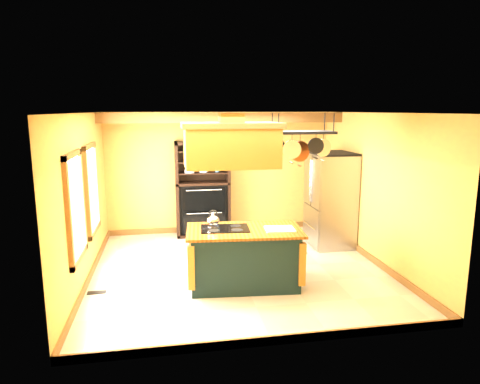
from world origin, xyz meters
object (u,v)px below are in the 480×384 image
object	(u,v)px
pot_rack	(302,139)
refrigerator	(330,201)
kitchen_island	(244,257)
range_hood	(231,144)
hutch	(203,198)

from	to	relation	value
pot_rack	refrigerator	size ratio (longest dim) A/B	0.55
pot_rack	refrigerator	xyz separation A→B (m)	(1.19, 1.73, -1.39)
kitchen_island	refrigerator	xyz separation A→B (m)	(2.10, 1.74, 0.45)
range_hood	pot_rack	world-z (taller)	same
pot_rack	hutch	distance (m)	3.54
range_hood	pot_rack	xyz separation A→B (m)	(1.10, 0.01, 0.05)
refrigerator	range_hood	bearing A→B (deg)	-142.94
range_hood	kitchen_island	bearing A→B (deg)	0.27
kitchen_island	pot_rack	distance (m)	2.05
range_hood	refrigerator	xyz separation A→B (m)	(2.30, 1.74, -1.34)
kitchen_island	range_hood	xyz separation A→B (m)	(-0.20, -0.00, 1.78)
kitchen_island	pot_rack	bearing A→B (deg)	5.24
range_hood	hutch	xyz separation A→B (m)	(-0.19, 2.95, -1.43)
pot_rack	hutch	bearing A→B (deg)	113.76
refrigerator	hutch	size ratio (longest dim) A/B	0.90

